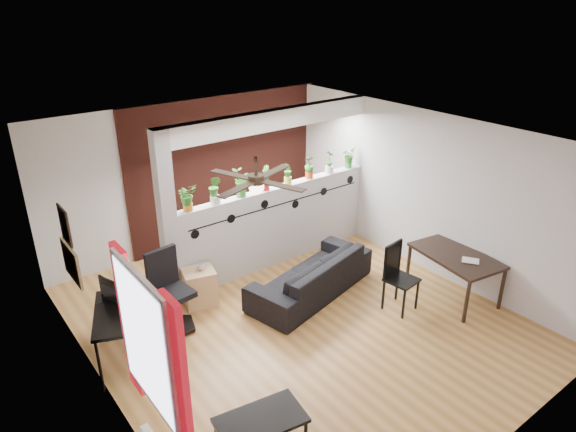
# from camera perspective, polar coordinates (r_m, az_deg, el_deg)

# --- Properties ---
(room_shell) EXTENTS (6.30, 7.10, 2.90)m
(room_shell) POSITION_cam_1_polar(r_m,az_deg,el_deg) (6.73, 0.86, -2.21)
(room_shell) COLOR olive
(room_shell) RESTS_ON ground
(partition_wall) EXTENTS (3.60, 0.18, 1.35)m
(partition_wall) POSITION_cam_1_polar(r_m,az_deg,el_deg) (8.51, -1.22, -1.00)
(partition_wall) COLOR #BCBCC1
(partition_wall) RESTS_ON ground
(ceiling_header) EXTENTS (3.60, 0.18, 0.30)m
(ceiling_header) POSITION_cam_1_polar(r_m,az_deg,el_deg) (7.93, -1.33, 10.71)
(ceiling_header) COLOR white
(ceiling_header) RESTS_ON room_shell
(pier_column) EXTENTS (0.22, 0.20, 2.60)m
(pier_column) POSITION_cam_1_polar(r_m,az_deg,el_deg) (7.39, -13.26, -0.40)
(pier_column) COLOR #BCBCC1
(pier_column) RESTS_ON ground
(brick_panel) EXTENTS (3.90, 0.05, 2.60)m
(brick_panel) POSITION_cam_1_polar(r_m,az_deg,el_deg) (9.42, -6.61, 5.45)
(brick_panel) COLOR #A63E30
(brick_panel) RESTS_ON ground
(vine_decal) EXTENTS (3.31, 0.01, 0.30)m
(vine_decal) POSITION_cam_1_polar(r_m,az_deg,el_deg) (8.28, -0.85, 1.32)
(vine_decal) COLOR black
(vine_decal) RESTS_ON partition_wall
(window_assembly) EXTENTS (0.09, 1.30, 1.55)m
(window_assembly) POSITION_cam_1_polar(r_m,az_deg,el_deg) (4.63, -15.34, -13.59)
(window_assembly) COLOR white
(window_assembly) RESTS_ON room_shell
(corkboard) EXTENTS (0.03, 0.60, 0.45)m
(corkboard) POSITION_cam_1_polar(r_m,az_deg,el_deg) (6.49, -22.93, -4.84)
(corkboard) COLOR olive
(corkboard) RESTS_ON room_shell
(framed_art) EXTENTS (0.03, 0.34, 0.44)m
(framed_art) POSITION_cam_1_polar(r_m,az_deg,el_deg) (6.23, -23.55, -0.98)
(framed_art) COLOR #8C7259
(framed_art) RESTS_ON room_shell
(ceiling_fan) EXTENTS (1.19, 1.19, 0.43)m
(ceiling_fan) POSITION_cam_1_polar(r_m,az_deg,el_deg) (5.67, -3.54, 3.77)
(ceiling_fan) COLOR black
(ceiling_fan) RESTS_ON room_shell
(potted_plant_0) EXTENTS (0.22, 0.18, 0.40)m
(potted_plant_0) POSITION_cam_1_polar(r_m,az_deg,el_deg) (7.41, -11.16, 2.09)
(potted_plant_0) COLOR #C47717
(potted_plant_0) RESTS_ON partition_wall
(potted_plant_1) EXTENTS (0.28, 0.28, 0.43)m
(potted_plant_1) POSITION_cam_1_polar(r_m,az_deg,el_deg) (7.60, -8.15, 2.99)
(potted_plant_1) COLOR white
(potted_plant_1) RESTS_ON partition_wall
(potted_plant_2) EXTENTS (0.27, 0.26, 0.42)m
(potted_plant_2) POSITION_cam_1_polar(r_m,az_deg,el_deg) (7.81, -5.28, 3.70)
(potted_plant_2) COLOR #3A8831
(potted_plant_2) RESTS_ON partition_wall
(potted_plant_3) EXTENTS (0.24, 0.25, 0.40)m
(potted_plant_3) POSITION_cam_1_polar(r_m,az_deg,el_deg) (8.05, -2.57, 4.31)
(potted_plant_3) COLOR red
(potted_plant_3) RESTS_ON partition_wall
(potted_plant_4) EXTENTS (0.19, 0.21, 0.36)m
(potted_plant_4) POSITION_cam_1_polar(r_m,az_deg,el_deg) (8.31, -0.02, 4.84)
(potted_plant_4) COLOR gold
(potted_plant_4) RESTS_ON partition_wall
(potted_plant_5) EXTENTS (0.22, 0.20, 0.38)m
(potted_plant_5) POSITION_cam_1_polar(r_m,az_deg,el_deg) (8.58, 2.38, 5.50)
(potted_plant_5) COLOR #D94D19
(potted_plant_5) RESTS_ON partition_wall
(potted_plant_6) EXTENTS (0.19, 0.23, 0.41)m
(potted_plant_6) POSITION_cam_1_polar(r_m,az_deg,el_deg) (8.85, 4.64, 6.13)
(potted_plant_6) COLOR silver
(potted_plant_6) RESTS_ON partition_wall
(potted_plant_7) EXTENTS (0.23, 0.21, 0.37)m
(potted_plant_7) POSITION_cam_1_polar(r_m,az_deg,el_deg) (9.16, 6.75, 6.52)
(potted_plant_7) COLOR #30843C
(potted_plant_7) RESTS_ON partition_wall
(sofa) EXTENTS (2.18, 1.25, 0.60)m
(sofa) POSITION_cam_1_polar(r_m,az_deg,el_deg) (7.81, 2.57, -6.57)
(sofa) COLOR black
(sofa) RESTS_ON ground
(cube_shelf) EXTENTS (0.53, 0.50, 0.55)m
(cube_shelf) POSITION_cam_1_polar(r_m,az_deg,el_deg) (7.68, -9.80, -7.78)
(cube_shelf) COLOR tan
(cube_shelf) RESTS_ON ground
(cup) EXTENTS (0.15, 0.15, 0.09)m
(cup) POSITION_cam_1_polar(r_m,az_deg,el_deg) (7.53, -9.64, -5.58)
(cup) COLOR gray
(cup) RESTS_ON cube_shelf
(computer_desk) EXTENTS (0.89, 1.17, 0.75)m
(computer_desk) POSITION_cam_1_polar(r_m,az_deg,el_deg) (6.57, -18.33, -10.50)
(computer_desk) COLOR black
(computer_desk) RESTS_ON ground
(monitor) EXTENTS (0.30, 0.14, 0.17)m
(monitor) POSITION_cam_1_polar(r_m,az_deg,el_deg) (6.61, -18.97, -8.75)
(monitor) COLOR black
(monitor) RESTS_ON computer_desk
(office_chair) EXTENTS (0.59, 0.59, 1.13)m
(office_chair) POSITION_cam_1_polar(r_m,az_deg,el_deg) (7.13, -12.95, -8.66)
(office_chair) COLOR black
(office_chair) RESTS_ON ground
(dining_table) EXTENTS (0.97, 1.39, 0.70)m
(dining_table) POSITION_cam_1_polar(r_m,az_deg,el_deg) (7.97, 18.15, -4.54)
(dining_table) COLOR black
(dining_table) RESTS_ON ground
(book) EXTENTS (0.27, 0.29, 0.02)m
(book) POSITION_cam_1_polar(r_m,az_deg,el_deg) (7.72, 19.60, -5.01)
(book) COLOR gray
(book) RESTS_ON dining_table
(folding_chair) EXTENTS (0.46, 0.46, 1.01)m
(folding_chair) POSITION_cam_1_polar(r_m,az_deg,el_deg) (7.49, 12.01, -5.96)
(folding_chair) COLOR black
(folding_chair) RESTS_ON ground
(coffee_table) EXTENTS (0.94, 0.62, 0.41)m
(coffee_table) POSITION_cam_1_polar(r_m,az_deg,el_deg) (5.44, -3.05, -21.89)
(coffee_table) COLOR black
(coffee_table) RESTS_ON ground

